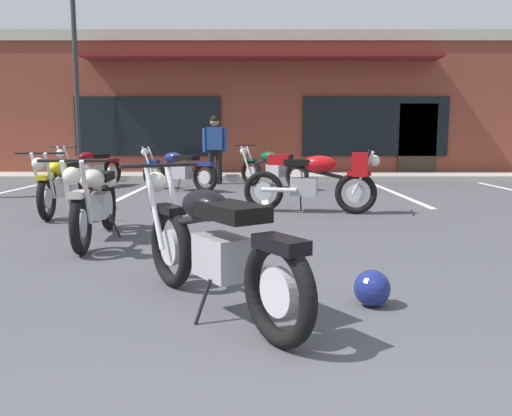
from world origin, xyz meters
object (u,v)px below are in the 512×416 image
object	(u,v)px
motorcycle_foreground_classic	(215,245)
traffic_cone	(88,178)
person_near_building	(216,145)
helmet_on_pavement	(373,288)
motorcycle_black_cruiser	(93,168)
motorcycle_green_cafe_racer	(96,201)
parking_lot_lamp_post	(75,47)
motorcycle_red_sportbike	(318,179)
motorcycle_orange_scrambler	(274,168)
motorcycle_blue_standard	(179,169)
motorcycle_silver_naked	(62,184)

from	to	relation	value
motorcycle_foreground_classic	traffic_cone	size ratio (longest dim) A/B	3.47
motorcycle_foreground_classic	person_near_building	world-z (taller)	person_near_building
helmet_on_pavement	person_near_building	bearing A→B (deg)	101.06
traffic_cone	motorcycle_foreground_classic	bearing A→B (deg)	-66.70
motorcycle_black_cruiser	motorcycle_green_cafe_racer	distance (m)	6.32
motorcycle_black_cruiser	parking_lot_lamp_post	world-z (taller)	parking_lot_lamp_post
motorcycle_red_sportbike	helmet_on_pavement	distance (m)	4.52
motorcycle_green_cafe_racer	helmet_on_pavement	bearing A→B (deg)	-41.05
helmet_on_pavement	traffic_cone	distance (m)	9.15
motorcycle_orange_scrambler	traffic_cone	size ratio (longest dim) A/B	3.12
person_near_building	motorcycle_black_cruiser	bearing A→B (deg)	-158.87
motorcycle_red_sportbike	helmet_on_pavement	size ratio (longest dim) A/B	8.02
person_near_building	parking_lot_lamp_post	world-z (taller)	parking_lot_lamp_post
motorcycle_foreground_classic	helmet_on_pavement	world-z (taller)	motorcycle_foreground_classic
motorcycle_red_sportbike	traffic_cone	bearing A→B (deg)	143.77
motorcycle_blue_standard	traffic_cone	size ratio (longest dim) A/B	3.51
motorcycle_black_cruiser	person_near_building	bearing A→B (deg)	21.13
motorcycle_green_cafe_racer	traffic_cone	size ratio (longest dim) A/B	3.98
motorcycle_blue_standard	parking_lot_lamp_post	size ratio (longest dim) A/B	0.36
parking_lot_lamp_post	motorcycle_blue_standard	bearing A→B (deg)	-33.73
motorcycle_silver_naked	person_near_building	xyz separation A→B (m)	(1.99, 4.96, 0.49)
motorcycle_blue_standard	helmet_on_pavement	world-z (taller)	motorcycle_blue_standard
helmet_on_pavement	traffic_cone	xyz separation A→B (m)	(-4.56, 7.93, 0.13)
motorcycle_foreground_classic	motorcycle_black_cruiser	bearing A→B (deg)	112.37
motorcycle_green_cafe_racer	person_near_building	world-z (taller)	person_near_building
motorcycle_foreground_classic	motorcycle_black_cruiser	xyz separation A→B (m)	(-3.46, 8.41, 0.00)
motorcycle_foreground_classic	motorcycle_green_cafe_racer	xyz separation A→B (m)	(-1.54, 2.40, 0.00)
motorcycle_blue_standard	motorcycle_silver_naked	bearing A→B (deg)	-110.77
motorcycle_red_sportbike	motorcycle_silver_naked	size ratio (longest dim) A/B	0.99
person_near_building	parking_lot_lamp_post	size ratio (longest dim) A/B	0.32
motorcycle_red_sportbike	motorcycle_foreground_classic	bearing A→B (deg)	-104.90
motorcycle_silver_naked	motorcycle_green_cafe_racer	size ratio (longest dim) A/B	1.00
motorcycle_foreground_classic	motorcycle_orange_scrambler	xyz separation A→B (m)	(0.66, 8.48, 0.00)
motorcycle_red_sportbike	motorcycle_green_cafe_racer	world-z (taller)	same
motorcycle_silver_naked	motorcycle_orange_scrambler	size ratio (longest dim) A/B	1.28
motorcycle_green_cafe_racer	traffic_cone	world-z (taller)	motorcycle_green_cafe_racer
helmet_on_pavement	motorcycle_blue_standard	bearing A→B (deg)	107.88
person_near_building	traffic_cone	bearing A→B (deg)	-152.07
motorcycle_foreground_classic	parking_lot_lamp_post	size ratio (longest dim) A/B	0.35
motorcycle_green_cafe_racer	motorcycle_red_sportbike	bearing A→B (deg)	38.54
motorcycle_silver_naked	motorcycle_blue_standard	bearing A→B (deg)	69.23
person_near_building	motorcycle_foreground_classic	bearing A→B (deg)	-85.61
person_near_building	helmet_on_pavement	world-z (taller)	person_near_building
motorcycle_green_cafe_racer	motorcycle_orange_scrambler	xyz separation A→B (m)	(2.20, 6.09, 0.00)
motorcycle_blue_standard	parking_lot_lamp_post	bearing A→B (deg)	146.27
traffic_cone	motorcycle_orange_scrambler	bearing A→B (deg)	6.38
motorcycle_foreground_classic	person_near_building	xyz separation A→B (m)	(-0.73, 9.47, 0.49)
motorcycle_silver_naked	motorcycle_blue_standard	xyz separation A→B (m)	(1.29, 3.41, 0.00)
motorcycle_silver_naked	traffic_cone	bearing A→B (deg)	101.94
motorcycle_orange_scrambler	motorcycle_black_cruiser	bearing A→B (deg)	-179.02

